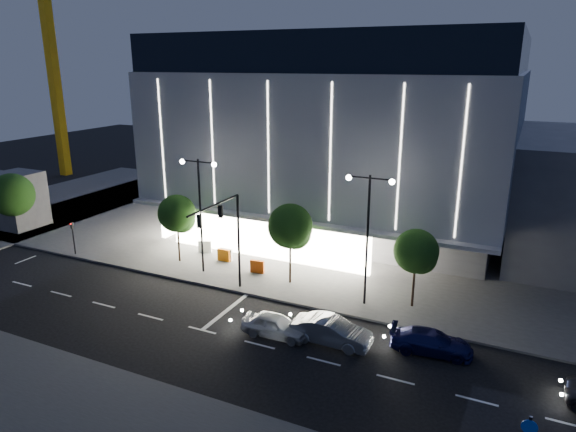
# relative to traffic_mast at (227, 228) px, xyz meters

# --- Properties ---
(ground) EXTENTS (160.00, 160.00, 0.00)m
(ground) POSITION_rel_traffic_mast_xyz_m (-1.00, -3.34, -5.03)
(ground) COLOR black
(ground) RESTS_ON ground
(sidewalk_museum) EXTENTS (70.00, 40.00, 0.15)m
(sidewalk_museum) POSITION_rel_traffic_mast_xyz_m (4.00, 20.66, -4.95)
(sidewalk_museum) COLOR #474747
(sidewalk_museum) RESTS_ON ground
(sidewalk_west) EXTENTS (16.00, 50.00, 0.15)m
(sidewalk_west) POSITION_rel_traffic_mast_xyz_m (-31.00, 6.66, -4.95)
(sidewalk_west) COLOR #474747
(sidewalk_west) RESTS_ON ground
(museum) EXTENTS (30.00, 25.80, 18.00)m
(museum) POSITION_rel_traffic_mast_xyz_m (1.98, 18.97, 4.25)
(museum) COLOR #4C4C51
(museum) RESTS_ON ground
(traffic_mast) EXTENTS (0.33, 5.89, 7.07)m
(traffic_mast) POSITION_rel_traffic_mast_xyz_m (0.00, 0.00, 0.00)
(traffic_mast) COLOR black
(traffic_mast) RESTS_ON ground
(street_lamp_west) EXTENTS (3.16, 0.36, 9.00)m
(street_lamp_west) POSITION_rel_traffic_mast_xyz_m (-4.00, 2.66, 0.93)
(street_lamp_west) COLOR black
(street_lamp_west) RESTS_ON ground
(street_lamp_east) EXTENTS (3.16, 0.36, 9.00)m
(street_lamp_east) POSITION_rel_traffic_mast_xyz_m (9.00, 2.66, 0.93)
(street_lamp_east) COLOR black
(street_lamp_east) RESTS_ON ground
(ped_signal_far) EXTENTS (0.22, 0.24, 3.00)m
(ped_signal_far) POSITION_rel_traffic_mast_xyz_m (-16.00, 1.16, -3.14)
(ped_signal_far) COLOR black
(ped_signal_far) RESTS_ON ground
(tower_crane) EXTENTS (32.00, 2.00, 28.50)m
(tower_crane) POSITION_rel_traffic_mast_xyz_m (-41.92, 24.66, 15.48)
(tower_crane) COLOR gold
(tower_crane) RESTS_ON ground
(tree_left) EXTENTS (3.02, 3.02, 5.72)m
(tree_left) POSITION_rel_traffic_mast_xyz_m (-6.97, 3.68, -0.99)
(tree_left) COLOR black
(tree_left) RESTS_ON ground
(tree_mid) EXTENTS (3.25, 3.25, 6.15)m
(tree_mid) POSITION_rel_traffic_mast_xyz_m (3.03, 3.68, -0.69)
(tree_mid) COLOR black
(tree_mid) RESTS_ON ground
(tree_right) EXTENTS (2.91, 2.91, 5.51)m
(tree_right) POSITION_rel_traffic_mast_xyz_m (12.03, 3.68, -1.14)
(tree_right) COLOR black
(tree_right) RESTS_ON ground
(car_lead) EXTENTS (4.20, 1.84, 1.41)m
(car_lead) POSITION_rel_traffic_mast_xyz_m (5.37, -3.51, -4.32)
(car_lead) COLOR #B1B4B9
(car_lead) RESTS_ON ground
(car_second) EXTENTS (4.73, 1.68, 1.56)m
(car_second) POSITION_rel_traffic_mast_xyz_m (8.69, -2.88, -4.25)
(car_second) COLOR #9B9EA2
(car_second) RESTS_ON ground
(car_third) EXTENTS (4.76, 2.38, 1.33)m
(car_third) POSITION_rel_traffic_mast_xyz_m (14.16, -1.39, -4.36)
(car_third) COLOR navy
(car_third) RESTS_ON ground
(barrier_a) EXTENTS (1.10, 0.26, 1.00)m
(barrier_a) POSITION_rel_traffic_mast_xyz_m (-3.72, 5.20, -4.38)
(barrier_a) COLOR orange
(barrier_a) RESTS_ON sidewalk_museum
(barrier_b) EXTENTS (1.11, 0.66, 1.00)m
(barrier_b) POSITION_rel_traffic_mast_xyz_m (-6.26, 6.23, -4.38)
(barrier_b) COLOR white
(barrier_b) RESTS_ON sidewalk_museum
(barrier_c) EXTENTS (1.12, 0.38, 1.00)m
(barrier_c) POSITION_rel_traffic_mast_xyz_m (-0.06, 4.21, -4.38)
(barrier_c) COLOR #DB4B0C
(barrier_c) RESTS_ON sidewalk_museum
(barrier_d) EXTENTS (1.10, 0.25, 1.00)m
(barrier_d) POSITION_rel_traffic_mast_xyz_m (-3.62, 5.41, -4.38)
(barrier_d) COLOR white
(barrier_d) RESTS_ON sidewalk_museum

